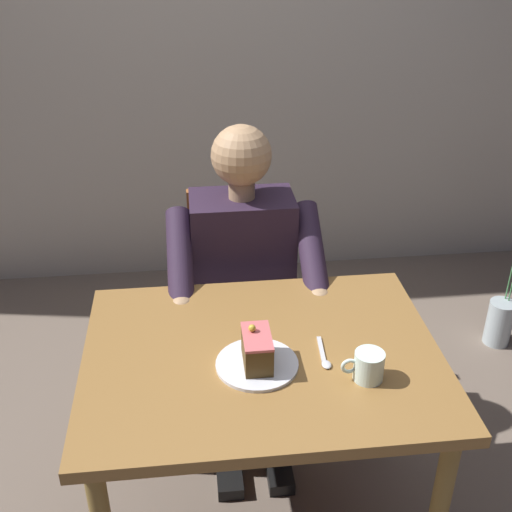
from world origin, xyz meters
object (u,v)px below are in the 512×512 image
Objects in this scene: dining_table at (262,378)px; coffee_cup at (368,365)px; seated_person at (245,289)px; chair at (241,295)px; cake_slice at (257,349)px; dessert_spoon at (324,357)px.

coffee_cup reaches higher than dining_table.
dining_table is 0.83× the size of seated_person.
cake_slice is (0.02, 0.74, 0.31)m from chair.
dessert_spoon is at bearing 106.38° from seated_person.
dining_table is at bearing -28.40° from coffee_cup.
chair reaches higher than coffee_cup.
seated_person reaches higher than dessert_spoon.
chair reaches higher than dining_table.
seated_person is 0.72m from coffee_cup.
chair is at bearing -91.64° from cake_slice.
chair is at bearing -72.60° from coffee_cup.
chair is at bearing -90.00° from seated_person.
seated_person is 9.04× the size of cake_slice.
seated_person is 0.59m from cake_slice.
chair is at bearing -90.00° from dining_table.
seated_person is 0.59m from dessert_spoon.
dessert_spoon is (0.09, -0.09, -0.04)m from coffee_cup.
coffee_cup is at bearing 135.43° from dessert_spoon.
coffee_cup is at bearing 163.29° from cake_slice.
cake_slice is at bearing -16.71° from coffee_cup.
coffee_cup is at bearing 107.40° from chair.
dessert_spoon is (-0.19, -0.01, -0.05)m from cake_slice.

